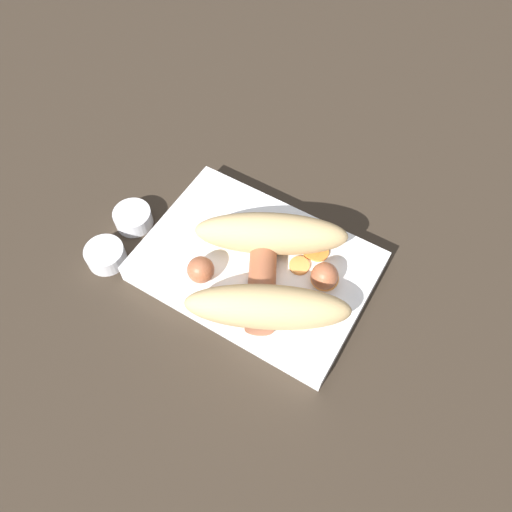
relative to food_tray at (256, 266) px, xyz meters
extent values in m
plane|color=#33281E|center=(0.00, 0.00, -0.01)|extent=(3.00, 3.00, 0.00)
cube|color=white|center=(0.00, 0.00, 0.00)|extent=(0.28, 0.19, 0.03)
ellipsoid|color=tan|center=(-0.01, -0.03, 0.04)|extent=(0.19, 0.13, 0.06)
ellipsoid|color=tan|center=(-0.05, 0.06, 0.04)|extent=(0.19, 0.13, 0.06)
cylinder|color=#9E5638|center=(-0.02, 0.02, 0.03)|extent=(0.10, 0.14, 0.03)
sphere|color=#9E5638|center=(0.04, 0.05, 0.03)|extent=(0.03, 0.03, 0.03)
sphere|color=#9E5638|center=(-0.09, -0.01, 0.03)|extent=(0.03, 0.03, 0.03)
cylinder|color=#F99E4C|center=(-0.08, -0.02, 0.02)|extent=(0.05, 0.05, 0.00)
cylinder|color=orange|center=(-0.05, -0.04, 0.02)|extent=(0.02, 0.02, 0.00)
cylinder|color=#F99E4C|center=(-0.05, -0.02, 0.02)|extent=(0.03, 0.03, 0.00)
cylinder|color=orange|center=(-0.06, -0.05, 0.02)|extent=(0.04, 0.04, 0.00)
cylinder|color=orange|center=(-0.05, -0.05, 0.02)|extent=(0.03, 0.03, 0.00)
cylinder|color=white|center=(0.18, 0.02, 0.00)|extent=(0.05, 0.05, 0.02)
cylinder|color=white|center=(0.18, 0.02, -0.01)|extent=(0.04, 0.04, 0.01)
cylinder|color=white|center=(0.18, 0.08, 0.00)|extent=(0.05, 0.05, 0.02)
cylinder|color=gold|center=(0.18, 0.08, -0.01)|extent=(0.04, 0.04, 0.01)
camera|label=1|loc=(-0.17, 0.28, 0.54)|focal=35.00mm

